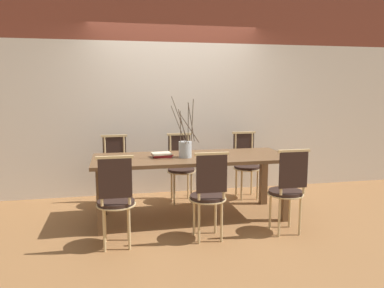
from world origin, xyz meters
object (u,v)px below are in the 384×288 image
chair_near_center (288,188)px  vase_centerpiece (185,148)px  dining_table (192,165)px  chair_far_center (246,162)px  book_stack (162,155)px

chair_near_center → vase_centerpiece: (-1.00, 0.67, 0.36)m
dining_table → chair_far_center: bearing=37.2°
chair_far_center → book_stack: chair_far_center is taller
dining_table → book_stack: book_stack is taller
vase_centerpiece → chair_far_center: bearing=36.7°
chair_near_center → chair_far_center: bearing=88.1°
dining_table → chair_near_center: 1.17m
chair_near_center → book_stack: bearing=149.6°
dining_table → chair_near_center: chair_near_center is taller
chair_near_center → vase_centerpiece: size_ratio=1.32×
chair_near_center → chair_far_center: 1.45m
dining_table → book_stack: size_ratio=9.20×
vase_centerpiece → chair_near_center: bearing=-33.6°
dining_table → book_stack: (-0.36, 0.02, 0.13)m
chair_far_center → vase_centerpiece: 1.36m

